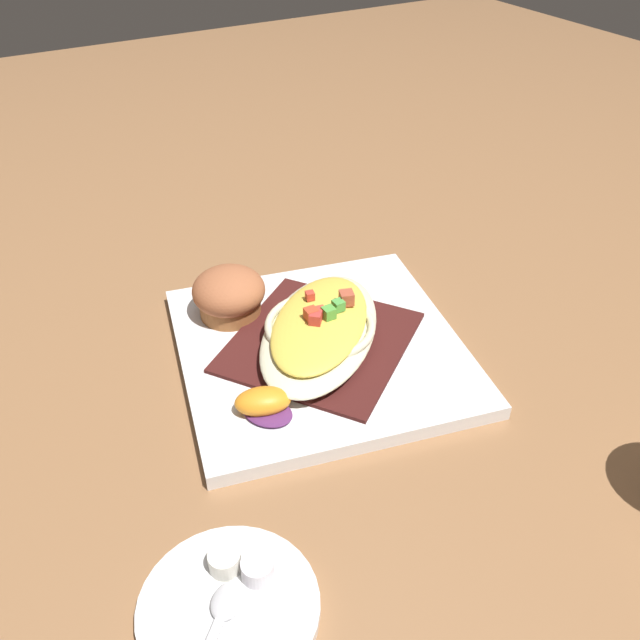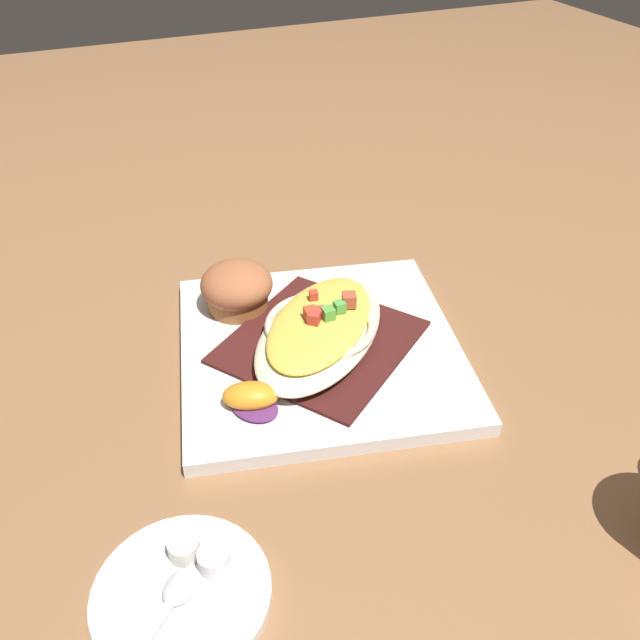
% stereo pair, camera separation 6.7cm
% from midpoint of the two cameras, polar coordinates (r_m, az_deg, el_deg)
% --- Properties ---
extents(ground_plane, '(2.60, 2.60, 0.00)m').
position_cam_midpoint_polar(ground_plane, '(0.70, -2.75, -3.08)').
color(ground_plane, '#926540').
extents(square_plate, '(0.34, 0.34, 0.02)m').
position_cam_midpoint_polar(square_plate, '(0.69, -2.77, -2.60)').
color(square_plate, white).
rests_on(square_plate, ground_plane).
extents(folded_napkin, '(0.24, 0.24, 0.00)m').
position_cam_midpoint_polar(folded_napkin, '(0.69, -2.79, -1.97)').
color(folded_napkin, '#431816').
rests_on(folded_napkin, square_plate).
extents(gratin_dish, '(0.22, 0.22, 0.04)m').
position_cam_midpoint_polar(gratin_dish, '(0.67, -2.83, -0.78)').
color(gratin_dish, beige).
rests_on(gratin_dish, folded_napkin).
extents(muffin, '(0.08, 0.08, 0.05)m').
position_cam_midpoint_polar(muffin, '(0.72, -10.41, 2.11)').
color(muffin, '#A46233').
rests_on(muffin, square_plate).
extents(orange_garnish, '(0.06, 0.06, 0.02)m').
position_cam_midpoint_polar(orange_garnish, '(0.61, -7.96, -7.21)').
color(orange_garnish, '#5A295F').
rests_on(orange_garnish, square_plate).
extents(creamer_saucer, '(0.13, 0.13, 0.01)m').
position_cam_midpoint_polar(creamer_saucer, '(0.52, -11.77, -23.12)').
color(creamer_saucer, white).
rests_on(creamer_saucer, ground_plane).
extents(spoon, '(0.08, 0.08, 0.01)m').
position_cam_midpoint_polar(spoon, '(0.51, -12.31, -23.30)').
color(spoon, silver).
rests_on(spoon, creamer_saucer).
extents(creamer_cup_0, '(0.02, 0.02, 0.02)m').
position_cam_midpoint_polar(creamer_cup_0, '(0.51, -9.32, -20.45)').
color(creamer_cup_0, white).
rests_on(creamer_cup_0, creamer_saucer).
extents(creamer_cup_1, '(0.02, 0.02, 0.02)m').
position_cam_midpoint_polar(creamer_cup_1, '(0.52, -12.00, -19.65)').
color(creamer_cup_1, white).
rests_on(creamer_cup_1, creamer_saucer).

